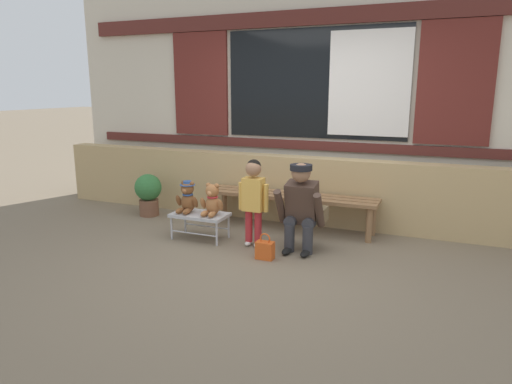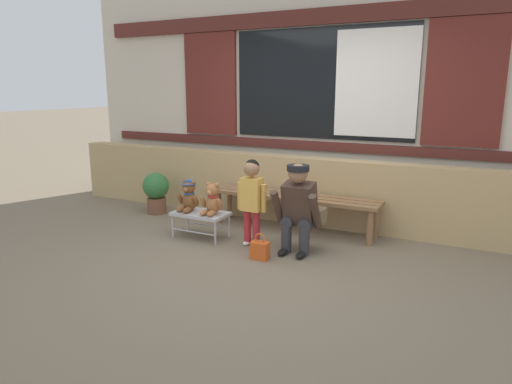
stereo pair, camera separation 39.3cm
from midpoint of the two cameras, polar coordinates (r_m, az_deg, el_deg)
ground_plane at (r=4.73m, az=-1.66°, el=-8.25°), size 60.00×60.00×0.00m
brick_low_wall at (r=5.89m, az=3.99°, el=0.26°), size 7.28×0.25×0.85m
shop_facade at (r=6.24m, az=5.79°, el=13.81°), size 7.43×0.26×3.63m
wooden_bench_long at (r=5.58m, az=2.32°, el=-0.97°), size 2.10×0.40×0.44m
small_display_bench at (r=5.31m, az=-9.09°, el=-3.01°), size 0.64×0.36×0.30m
teddy_bear_with_hat at (r=5.35m, az=-10.61°, el=-0.69°), size 0.28×0.27×0.36m
teddy_bear_plain at (r=5.19m, az=-7.64°, el=-1.11°), size 0.28×0.26×0.36m
child_standing at (r=4.94m, az=-2.60°, el=-0.17°), size 0.35×0.18×0.96m
adult_crouching at (r=4.82m, az=3.45°, el=-1.86°), size 0.50×0.49×0.95m
handbag_on_ground at (r=4.68m, az=-1.31°, el=-7.22°), size 0.18×0.11×0.27m
potted_plant at (r=6.41m, az=-14.93°, el=-0.05°), size 0.36×0.36×0.57m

